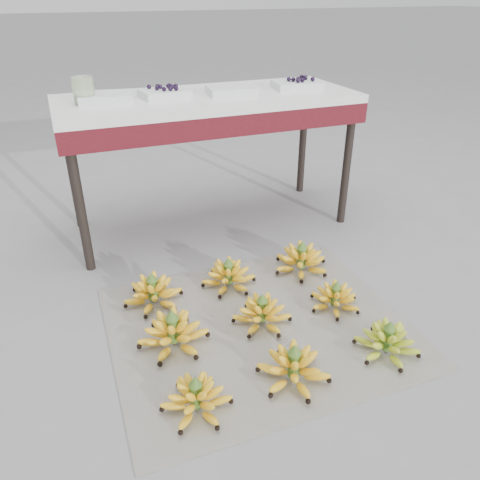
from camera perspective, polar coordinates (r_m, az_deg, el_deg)
name	(u,v)px	position (r m, az deg, el deg)	size (l,w,h in m)	color
ground	(258,321)	(2.11, 2.19, -9.79)	(60.00, 60.00, 0.00)	gray
newspaper_mat	(259,326)	(2.07, 2.29, -10.44)	(1.25, 1.05, 0.01)	beige
bunch_front_left	(196,398)	(1.70, -5.35, -18.67)	(0.32, 0.32, 0.15)	yellow
bunch_front_center	(294,367)	(1.81, 6.54, -15.18)	(0.28, 0.28, 0.17)	yellow
bunch_front_right	(387,342)	(1.99, 17.50, -11.74)	(0.27, 0.27, 0.16)	#95B31D
bunch_mid_left	(173,333)	(1.95, -8.13, -11.15)	(0.35, 0.35, 0.18)	yellow
bunch_mid_center	(262,313)	(2.05, 2.69, -8.93)	(0.33, 0.33, 0.15)	yellow
bunch_mid_right	(335,298)	(2.19, 11.51, -6.99)	(0.28, 0.28, 0.14)	yellow
bunch_back_left	(153,293)	(2.21, -10.54, -6.33)	(0.29, 0.29, 0.16)	yellow
bunch_back_center	(229,276)	(2.29, -1.39, -4.43)	(0.34, 0.34, 0.16)	yellow
bunch_back_right	(301,260)	(2.43, 7.47, -2.48)	(0.31, 0.31, 0.17)	yellow
vendor_table	(209,111)	(2.70, -3.85, 15.39)	(1.63, 0.65, 0.78)	black
tray_far_left	(107,97)	(2.59, -15.95, 16.38)	(0.30, 0.23, 0.04)	silver
tray_left	(165,93)	(2.63, -9.17, 17.27)	(0.27, 0.21, 0.06)	silver
tray_right	(231,90)	(2.68, -1.05, 17.77)	(0.27, 0.21, 0.04)	silver
tray_far_right	(297,84)	(2.86, 6.97, 18.31)	(0.29, 0.22, 0.07)	silver
glass_jar	(84,91)	(2.55, -18.53, 16.89)	(0.11, 0.11, 0.13)	#DEF3C1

